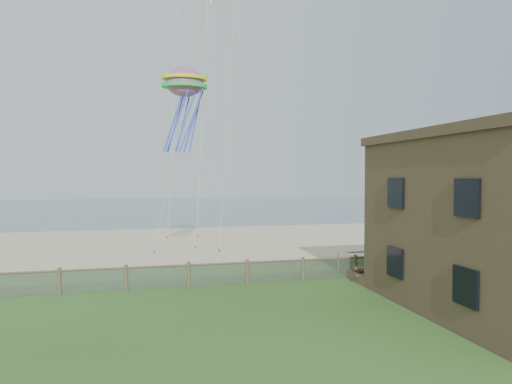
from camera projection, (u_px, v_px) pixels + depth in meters
ground at (281, 319)px, 17.56m from camera, size 160.00×160.00×0.00m
sand_beach at (208, 241)px, 38.94m from camera, size 72.00×20.00×0.02m
ocean at (176, 207)px, 81.72m from camera, size 160.00×68.00×0.02m
chainlink_fence at (248, 273)px, 23.37m from camera, size 36.20×0.20×1.25m
motel_deck at (479, 271)px, 25.42m from camera, size 15.00×2.00×0.50m
picnic_table at (370, 275)px, 23.88m from camera, size 1.98×1.68×0.72m
octopus_kite at (185, 106)px, 29.73m from camera, size 3.08×2.26×6.11m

